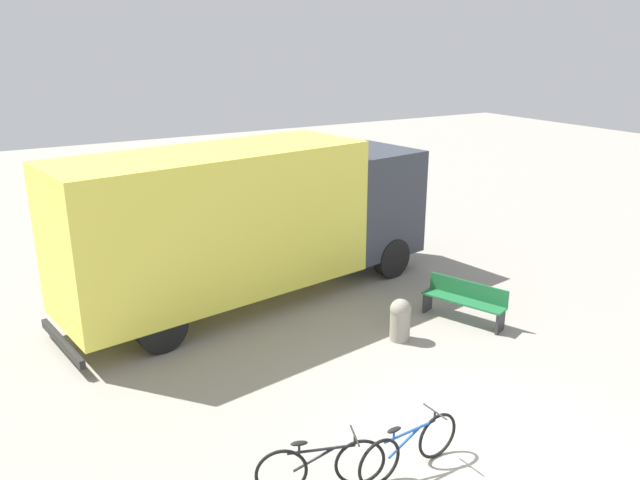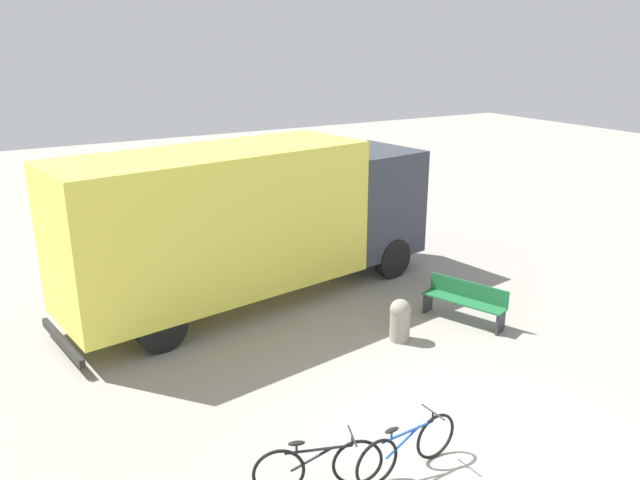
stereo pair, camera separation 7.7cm
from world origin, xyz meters
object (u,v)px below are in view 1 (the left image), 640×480
delivery_truck (251,218)px  bollard_near_bench (400,318)px  park_bench (465,299)px  bicycle_near (321,466)px  bicycle_middle (409,447)px

delivery_truck → bollard_near_bench: bearing=-72.2°
delivery_truck → park_bench: delivery_truck is taller
park_bench → bollard_near_bench: 1.66m
park_bench → bicycle_near: size_ratio=1.08×
park_bench → bicycle_middle: 4.99m
bicycle_middle → bollard_near_bench: (2.23, 3.09, 0.08)m
delivery_truck → bicycle_near: (-1.84, -6.02, -1.51)m
park_bench → delivery_truck: bearing=24.9°
park_bench → bicycle_near: park_bench is taller
delivery_truck → bicycle_near: delivery_truck is taller
bicycle_near → bollard_near_bench: bollard_near_bench is taller
bicycle_middle → bollard_near_bench: bearing=51.2°
bicycle_near → delivery_truck: bearing=92.2°
park_bench → bicycle_middle: (-3.89, -3.12, -0.10)m
park_bench → bollard_near_bench: bollard_near_bench is taller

